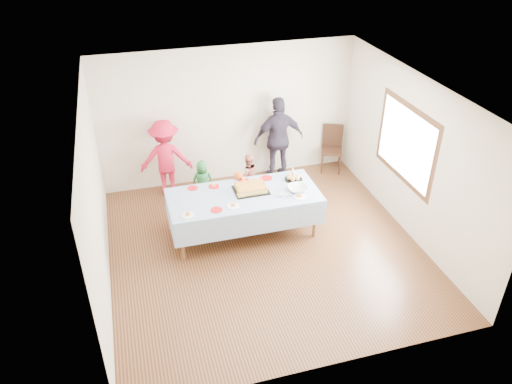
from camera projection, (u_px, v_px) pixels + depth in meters
ground at (265, 248)px, 8.28m from camera, size 5.00×5.00×0.00m
room_walls at (269, 152)px, 7.37m from camera, size 5.04×5.04×2.72m
party_table at (244, 197)px, 8.27m from camera, size 2.50×1.10×0.78m
birthday_cake at (251, 188)px, 8.31m from camera, size 0.57×0.44×0.10m
rolls_tray at (294, 178)px, 8.63m from camera, size 0.31×0.31×0.09m
punch_bowl at (298, 189)px, 8.32m from camera, size 0.33×0.33×0.08m
party_hat at (293, 171)px, 8.75m from camera, size 0.10×0.10×0.17m
fork_pile at (284, 194)px, 8.18m from camera, size 0.24×0.18×0.07m
plate_red_far_a at (193, 188)px, 8.40m from camera, size 0.17×0.17×0.01m
plate_red_far_b at (214, 186)px, 8.45m from camera, size 0.18×0.18×0.01m
plate_red_far_c at (244, 180)px, 8.62m from camera, size 0.18×0.18×0.01m
plate_red_far_d at (267, 178)px, 8.69m from camera, size 0.20×0.20×0.01m
plate_red_near at (216, 210)px, 7.83m from camera, size 0.19×0.19×0.01m
plate_white_left at (188, 215)px, 7.70m from camera, size 0.20×0.20×0.01m
plate_white_mid at (233, 206)px, 7.92m from camera, size 0.20×0.20×0.01m
plate_white_right at (299, 197)px, 8.16m from camera, size 0.20×0.20×0.01m
dining_chair at (332, 145)px, 10.35m from camera, size 0.55×0.55×0.97m
toddler_left at (238, 194)px, 8.87m from camera, size 0.38×0.30×0.91m
toddler_mid at (203, 182)px, 9.30m from camera, size 0.45×0.33×0.85m
toddler_right at (248, 176)px, 9.44m from camera, size 0.44×0.35×0.89m
adult_left at (166, 158)px, 9.38m from camera, size 1.04×0.68×1.52m
adult_right at (279, 139)px, 9.85m from camera, size 1.02×0.43×1.73m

